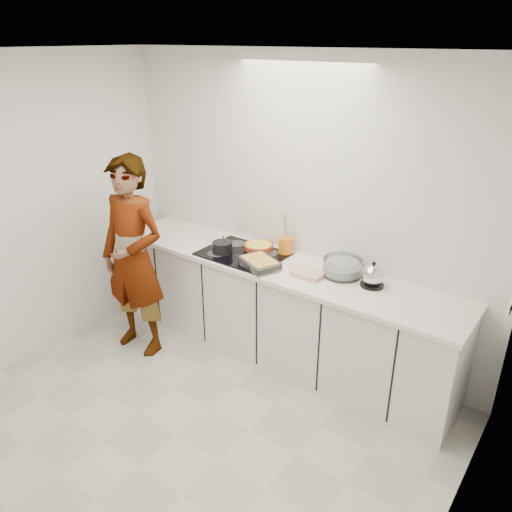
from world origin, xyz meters
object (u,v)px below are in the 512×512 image
Objects in this scene: hob at (243,254)px; kettle at (373,276)px; tart_dish at (259,246)px; saucepan at (222,247)px; utensil_crock at (285,246)px; cook at (133,258)px; baking_dish at (260,262)px; mixing_bowl at (342,268)px.

kettle reaches higher than hob.
tart_dish is 0.33m from saucepan.
saucepan is 1.48× the size of utensil_crock.
cook is (-0.79, -0.78, -0.05)m from tart_dish.
tart_dish is 0.37m from baking_dish.
tart_dish is at bearing 177.27° from kettle.
utensil_crock is (0.45, 0.33, 0.01)m from saucepan.
kettle is at bearing -6.59° from mixing_bowl.
baking_dish reaches higher than hob.
baking_dish is (0.43, -0.04, -0.02)m from saucepan.
utensil_crock is at bearing 172.21° from kettle.
cook is at bearing -138.00° from saucepan.
kettle reaches higher than mixing_bowl.
kettle is (1.12, -0.05, 0.05)m from tart_dish.
saucepan reaches higher than baking_dish.
baking_dish is 2.51× the size of utensil_crock.
hob is at bearing 34.20° from cook.
mixing_bowl is at bearing -8.34° from utensil_crock.
saucepan is 1.08m from mixing_bowl.
tart_dish reaches higher than hob.
saucepan is 1.34m from kettle.
kettle reaches higher than saucepan.
kettle is at bearing 15.35° from baking_dish.
cook is (-1.63, -0.76, -0.07)m from mixing_bowl.
cook reaches higher than kettle.
baking_dish is (0.23, -0.30, 0.01)m from tart_dish.
cook is at bearing -155.07° from mixing_bowl.
cook reaches higher than utensil_crock.
kettle is 1.33× the size of utensil_crock.
baking_dish is at bearing -164.65° from kettle.
baking_dish is 0.37m from utensil_crock.
baking_dish is (0.28, -0.13, 0.04)m from hob.
baking_dish is at bearing -92.47° from utensil_crock.
saucepan is (-0.16, -0.09, 0.06)m from hob.
hob is 1.85× the size of baking_dish.
saucepan is at bearing 36.34° from cook.
hob is 0.91m from mixing_bowl.
cook is at bearing -154.58° from baking_dish.
utensil_crock is 0.09× the size of cook.
tart_dish is 1.63× the size of kettle.
mixing_bowl is at bearing 19.28° from cook.
saucepan is at bearing -149.42° from hob.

